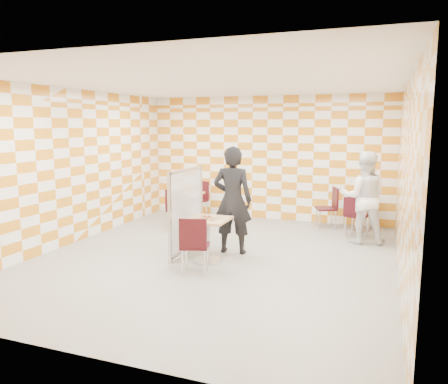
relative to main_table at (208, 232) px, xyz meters
name	(u,v)px	position (x,y,z in m)	size (l,w,h in m)	color
room_shell	(225,170)	(0.05, 0.75, 0.99)	(7.00, 7.00, 7.00)	gray
main_table	(208,232)	(0.00, 0.00, 0.00)	(0.70, 0.70, 0.75)	tan
second_table	(359,208)	(2.28, 3.22, 0.00)	(0.70, 0.70, 0.75)	tan
empty_table	(186,203)	(-1.53, 2.38, 0.00)	(0.70, 0.70, 0.75)	tan
chair_main_front	(194,242)	(0.08, -0.74, 0.04)	(0.52, 0.53, 0.92)	#340A10
chair_second_front	(355,212)	(2.24, 2.53, 0.04)	(0.54, 0.55, 0.92)	#340A10
chair_second_side	(330,204)	(1.66, 3.18, 0.04)	(0.55, 0.55, 0.92)	#340A10
chair_empty_near	(176,206)	(-1.48, 1.79, 0.04)	(0.47, 0.48, 0.92)	#340A10
chair_empty_far	(200,196)	(-1.53, 3.18, 0.04)	(0.56, 0.56, 0.92)	#340A10
partition	(186,210)	(-0.54, 0.32, 0.28)	(0.08, 1.38, 1.55)	white
man_dark	(233,200)	(0.22, 0.65, 0.46)	(0.71, 0.46, 1.94)	black
man_white	(364,198)	(2.41, 2.18, 0.39)	(0.88, 0.68, 1.81)	white
pizza_on_foil	(207,218)	(0.00, -0.02, 0.26)	(0.40, 0.40, 0.04)	silver
sport_bottle	(356,192)	(2.18, 3.34, 0.33)	(0.06, 0.06, 0.20)	white
soda_bottle	(365,192)	(2.39, 3.31, 0.34)	(0.07, 0.07, 0.23)	black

